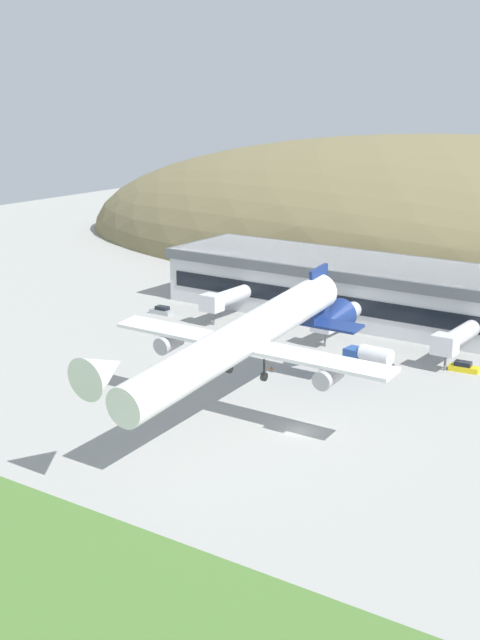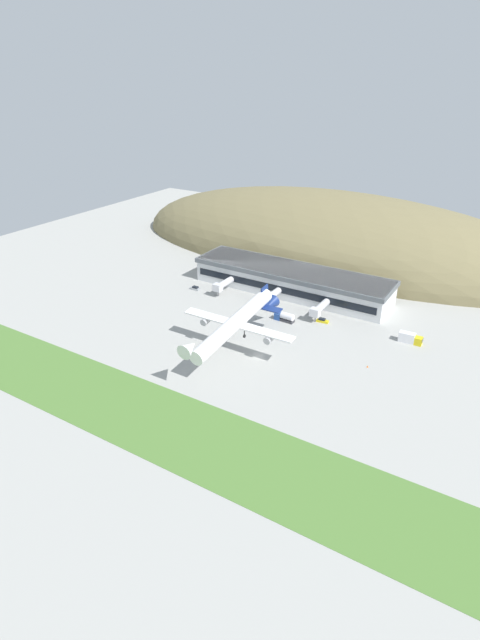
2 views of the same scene
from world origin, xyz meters
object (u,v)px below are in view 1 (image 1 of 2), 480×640
object	(u,v)px
terminal_building	(385,289)
box_truck	(369,357)
jetway_1	(335,318)
jetway_2	(455,338)
cargo_airplane	(242,340)
traffic_cone_0	(271,367)
jetway_0	(224,299)
service_car_1	(464,367)
service_car_0	(162,311)

from	to	relation	value
terminal_building	box_truck	size ratio (longest dim) A/B	10.76
jetway_1	box_truck	size ratio (longest dim) A/B	1.55
jetway_2	box_truck	xyz separation A→B (m)	(-9.52, -8.45, -2.43)
jetway_2	cargo_airplane	distance (m)	39.06
cargo_airplane	box_truck	xyz separation A→B (m)	(3.19, 27.93, -8.83)
box_truck	traffic_cone_0	bearing A→B (deg)	-141.98
jetway_0	service_car_1	distance (m)	44.53
service_car_0	jetway_1	bearing A→B (deg)	4.20
service_car_1	jetway_1	bearing A→B (deg)	173.78
jetway_2	terminal_building	bearing A→B (deg)	139.95
jetway_1	traffic_cone_0	bearing A→B (deg)	-92.29
terminal_building	service_car_1	world-z (taller)	terminal_building
jetway_1	service_car_0	xyz separation A→B (m)	(-33.80, -2.48, -3.40)
jetway_1	jetway_2	size ratio (longest dim) A/B	0.96
jetway_1	service_car_1	bearing A→B (deg)	-6.22
jetway_0	traffic_cone_0	distance (m)	27.72
service_car_0	box_truck	world-z (taller)	box_truck
jetway_1	jetway_0	bearing A→B (deg)	179.88
terminal_building	service_car_0	distance (m)	39.50
cargo_airplane	service_car_1	xyz separation A→B (m)	(15.13, 34.17, -9.78)
service_car_0	jetway_2	bearing A→B (deg)	2.38
terminal_building	service_car_1	distance (m)	29.00
service_car_0	traffic_cone_0	size ratio (longest dim) A/B	7.32
jetway_2	service_car_0	world-z (taller)	jetway_2
terminal_building	traffic_cone_0	xyz separation A→B (m)	(-1.42, -33.52, -5.36)
service_car_0	terminal_building	bearing A→B (deg)	28.19
jetway_2	service_car_1	size ratio (longest dim) A/B	2.73
jetway_1	box_truck	bearing A→B (deg)	-39.48
terminal_building	cargo_airplane	distance (m)	53.28
service_car_1	cargo_airplane	bearing A→B (deg)	-113.88
jetway_1	traffic_cone_0	size ratio (longest dim) A/B	20.05
traffic_cone_0	service_car_1	bearing A→B (deg)	32.97
jetway_1	service_car_1	distance (m)	22.88
cargo_airplane	box_truck	size ratio (longest dim) A/B	6.92
jetway_0	jetway_2	size ratio (longest dim) A/B	0.96
jetway_1	cargo_airplane	distance (m)	37.90
cargo_airplane	traffic_cone_0	bearing A→B (deg)	112.87
jetway_1	service_car_0	size ratio (longest dim) A/B	2.74
box_truck	service_car_0	bearing A→B (deg)	172.03
jetway_0	jetway_1	world-z (taller)	same
service_car_0	traffic_cone_0	distance (m)	36.35
jetway_2	traffic_cone_0	xyz separation A→B (m)	(-20.78, -17.25, -3.71)
service_car_1	traffic_cone_0	xyz separation A→B (m)	(-23.20, -15.04, -0.32)
cargo_airplane	service_car_0	bearing A→B (deg)	140.33
jetway_0	service_car_0	size ratio (longest dim) A/B	2.72
jetway_1	jetway_2	world-z (taller)	same
jetway_0	jetway_1	distance (m)	21.84
jetway_2	service_car_1	xyz separation A→B (m)	(2.42, -2.20, -3.39)
jetway_1	service_car_1	xyz separation A→B (m)	(22.50, -2.45, -3.39)
service_car_0	service_car_1	distance (m)	56.30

